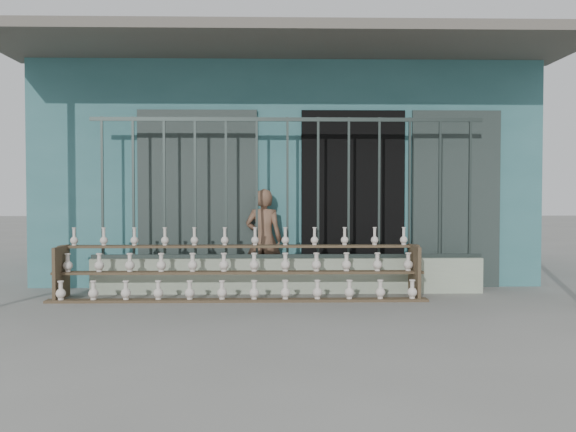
{
  "coord_description": "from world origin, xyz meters",
  "views": [
    {
      "loc": [
        -0.19,
        -6.89,
        1.28
      ],
      "look_at": [
        0.0,
        1.0,
        1.0
      ],
      "focal_mm": 40.0,
      "sensor_mm": 36.0,
      "label": 1
    }
  ],
  "objects": [
    {
      "name": "elderly_woman",
      "position": [
        -0.31,
        1.61,
        0.67
      ],
      "size": [
        0.53,
        0.39,
        1.34
      ],
      "primitive_type": "imported",
      "rotation": [
        0.0,
        0.0,
        3.0
      ],
      "color": "brown",
      "rests_on": "ground"
    },
    {
      "name": "ground",
      "position": [
        0.0,
        0.0,
        0.0
      ],
      "size": [
        60.0,
        60.0,
        0.0
      ],
      "primitive_type": "plane",
      "color": "slate"
    },
    {
      "name": "parapet_wall",
      "position": [
        0.0,
        1.3,
        0.23
      ],
      "size": [
        5.0,
        0.2,
        0.45
      ],
      "primitive_type": "cube",
      "color": "#A0AE95",
      "rests_on": "ground"
    },
    {
      "name": "workshop_building",
      "position": [
        0.0,
        4.23,
        1.62
      ],
      "size": [
        7.4,
        6.6,
        3.21
      ],
      "color": "#346A6E",
      "rests_on": "ground"
    },
    {
      "name": "shelf_rack",
      "position": [
        -0.6,
        0.89,
        0.36
      ],
      "size": [
        4.5,
        0.68,
        0.85
      ],
      "color": "brown",
      "rests_on": "ground"
    },
    {
      "name": "security_fence",
      "position": [
        -0.0,
        1.3,
        1.35
      ],
      "size": [
        5.0,
        0.04,
        1.8
      ],
      "color": "#283330",
      "rests_on": "parapet_wall"
    }
  ]
}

